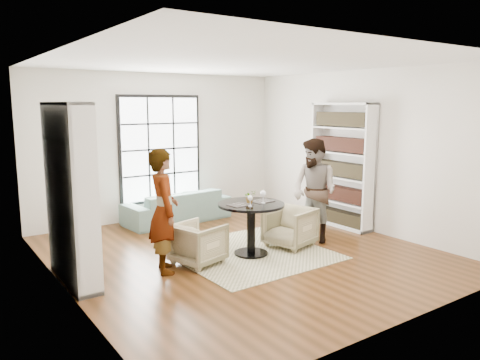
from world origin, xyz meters
TOP-DOWN VIEW (x-y plane):
  - ground at (0.00, 0.00)m, footprint 6.00×6.00m
  - room_shell at (0.00, 0.54)m, footprint 6.00×6.01m
  - rug at (0.08, -0.08)m, footprint 2.33×2.33m
  - pedestal_table at (0.06, -0.15)m, footprint 1.05×1.05m
  - sofa at (0.09, 2.45)m, footprint 2.23×1.02m
  - armchair_left at (-0.84, -0.04)m, footprint 0.85×0.83m
  - armchair_right at (0.85, -0.16)m, footprint 0.89×0.88m
  - person_left at (-1.39, -0.04)m, footprint 0.58×0.73m
  - person_right at (1.40, -0.16)m, footprint 0.76×0.93m
  - placemat_left at (-0.15, -0.15)m, footprint 0.36×0.29m
  - placemat_right at (0.29, -0.13)m, footprint 0.36×0.29m
  - cutlery_left at (-0.15, -0.15)m, footprint 0.16×0.23m
  - cutlery_right at (0.29, -0.13)m, footprint 0.16×0.23m
  - wine_glass_left at (-0.07, -0.31)m, footprint 0.08×0.08m
  - wine_glass_right at (0.22, -0.25)m, footprint 0.09×0.09m
  - flower_centerpiece at (0.05, -0.13)m, footprint 0.19×0.17m

SIDE VIEW (x-z plane):
  - ground at x=0.00m, z-range 0.00..0.00m
  - rug at x=0.08m, z-range 0.00..0.01m
  - armchair_left at x=-0.84m, z-range 0.00..0.63m
  - sofa at x=0.09m, z-range 0.00..0.63m
  - armchair_right at x=0.85m, z-range 0.00..0.67m
  - pedestal_table at x=0.06m, z-range 0.19..1.02m
  - placemat_left at x=-0.15m, z-range 0.84..0.84m
  - placemat_right at x=0.29m, z-range 0.84..0.84m
  - cutlery_left at x=-0.15m, z-range 0.84..0.85m
  - cutlery_right at x=0.29m, z-range 0.84..0.85m
  - person_left at x=-1.39m, z-range 0.00..1.76m
  - person_right at x=1.40m, z-range 0.00..1.79m
  - flower_centerpiece at x=0.05m, z-range 0.84..1.04m
  - wine_glass_left at x=-0.07m, z-range 0.87..1.04m
  - wine_glass_right at x=0.22m, z-range 0.88..1.09m
  - room_shell at x=0.00m, z-range -1.74..4.26m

